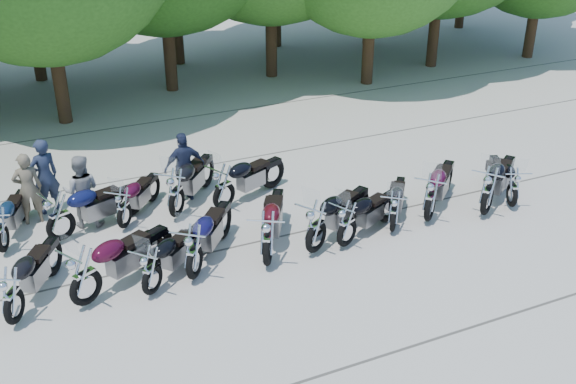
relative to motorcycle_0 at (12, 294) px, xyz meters
name	(u,v)px	position (x,y,z in m)	size (l,w,h in m)	color
ground	(317,267)	(5.94, -0.57, -0.67)	(90.00, 90.00, 0.00)	#A59E95
motorcycle_0	(12,294)	(0.00, 0.00, 0.00)	(0.72, 2.37, 1.34)	black
motorcycle_1	(84,275)	(1.30, 0.02, 0.06)	(0.78, 2.57, 1.45)	#36071A
motorcycle_2	(151,269)	(2.53, -0.14, -0.05)	(0.66, 2.17, 1.23)	black
motorcycle_3	(194,250)	(3.45, 0.04, 0.03)	(0.76, 2.49, 1.41)	#0F0D3B
motorcycle_4	(268,237)	(5.00, -0.11, 0.05)	(0.77, 2.54, 1.44)	#3B0810
motorcycle_5	(316,225)	(6.14, -0.08, 0.05)	(0.77, 2.53, 1.43)	black
motorcycle_6	(347,223)	(6.87, -0.13, -0.03)	(0.69, 2.26, 1.28)	black
motorcycle_7	(394,210)	(8.18, 0.03, -0.09)	(0.62, 2.05, 1.16)	black
motorcycle_8	(431,196)	(9.22, 0.08, 0.03)	(0.75, 2.47, 1.40)	#37071F
motorcycle_9	(488,190)	(10.63, -0.23, 0.05)	(0.77, 2.54, 1.44)	black
motorcycle_10	(513,186)	(11.49, -0.14, -0.07)	(0.64, 2.11, 1.19)	black
motorcycle_11	(1,229)	(-0.03, 2.77, -0.06)	(0.66, 2.17, 1.23)	#0E213E
motorcycle_12	(59,215)	(1.20, 2.72, 0.02)	(0.74, 2.44, 1.38)	#0D123A
motorcycle_13	(123,207)	(2.60, 2.73, -0.07)	(0.64, 2.11, 1.19)	#37071F
motorcycle_14	(176,191)	(3.86, 2.74, 0.05)	(0.78, 2.55, 1.44)	black
motorcycle_15	(223,186)	(5.01, 2.64, 0.02)	(0.74, 2.43, 1.38)	black
rider_0	(28,189)	(0.69, 3.98, 0.21)	(0.64, 0.42, 1.77)	brown
rider_1	(82,191)	(1.80, 3.33, 0.21)	(0.86, 0.67, 1.77)	gray
rider_2	(185,167)	(4.35, 3.63, 0.23)	(1.05, 0.44, 1.79)	#202844
rider_3	(45,176)	(1.12, 4.39, 0.28)	(0.69, 0.45, 1.89)	#1E263F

